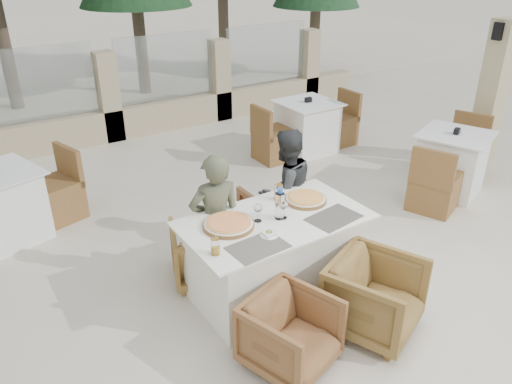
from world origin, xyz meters
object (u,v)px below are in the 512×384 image
armchair_near_left (291,334)px  bg_table_a (1,207)px  bg_table_b (307,127)px  armchair_far_left (204,252)px  armchair_far_right (284,217)px  wine_glass_centre (258,212)px  beer_glass_right (279,192)px  olive_dish (269,233)px  water_bottle (280,204)px  pizza_left (229,224)px  armchair_near_right (375,297)px  beer_glass_left (215,247)px  wine_glass_near (284,208)px  diner_right (285,191)px  dining_table (274,257)px  bg_table_c (451,163)px  pizza_right (306,199)px  diner_left (216,223)px

armchair_near_left → bg_table_a: bg_table_a is taller
bg_table_b → armchair_far_left: bearing=-144.4°
bg_table_a → armchair_far_right: bearing=-51.8°
wine_glass_centre → bg_table_a: 2.91m
beer_glass_right → olive_dish: beer_glass_right is taller
olive_dish → water_bottle: bearing=38.5°
pizza_left → armchair_far_right: bearing=28.0°
water_bottle → armchair_near_right: 1.08m
beer_glass_left → olive_dish: size_ratio=1.21×
pizza_left → bg_table_b: bearing=41.5°
armchair_near_right → wine_glass_centre: bearing=99.3°
wine_glass_near → bg_table_b: bearing=48.2°
olive_dish → diner_right: diner_right is taller
bg_table_a → bg_table_b: bearing=-12.8°
dining_table → armchair_far_right: 0.80m
armchair_near_right → bg_table_c: size_ratio=0.43×
olive_dish → bg_table_c: bearing=12.2°
armchair_near_left → bg_table_a: size_ratio=0.38×
pizza_left → beer_glass_right: (0.63, 0.17, 0.05)m
water_bottle → armchair_far_left: water_bottle is taller
armchair_near_left → armchair_far_left: bearing=73.0°
beer_glass_left → armchair_far_right: size_ratio=0.18×
olive_dish → armchair_near_left: size_ratio=0.18×
diner_right → beer_glass_left: bearing=29.1°
water_bottle → diner_right: (0.50, 0.60, -0.26)m
pizza_right → armchair_near_left: bearing=-132.3°
pizza_left → armchair_near_left: 1.02m
bg_table_b → bg_table_c: (0.68, -2.07, 0.00)m
diner_left → bg_table_c: (3.44, 0.11, -0.26)m
dining_table → armchair_near_right: bearing=-63.7°
water_bottle → dining_table: bearing=163.8°
pizza_right → armchair_far_left: pizza_right is taller
beer_glass_right → bg_table_a: 2.98m
bg_table_a → bg_table_c: size_ratio=1.00×
diner_right → bg_table_c: bearing=174.9°
armchair_near_right → beer_glass_left: bearing=126.9°
armchair_far_right → armchair_near_right: size_ratio=1.05×
olive_dish → bg_table_b: 3.82m
beer_glass_right → armchair_near_right: (0.18, -1.11, -0.53)m
pizza_right → wine_glass_centre: bearing=-173.1°
wine_glass_near → bg_table_b: size_ratio=0.11×
olive_dish → armchair_far_left: bearing=106.0°
beer_glass_right → armchair_near_right: bearing=-80.8°
dining_table → bg_table_a: same height
wine_glass_centre → armchair_near_left: (-0.25, -0.82, -0.58)m
beer_glass_left → dining_table: bearing=15.8°
pizza_right → armchair_far_right: bearing=76.6°
diner_left → wine_glass_centre: bearing=131.6°
bg_table_a → bg_table_c: bearing=-36.3°
beer_glass_right → diner_left: 0.63m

